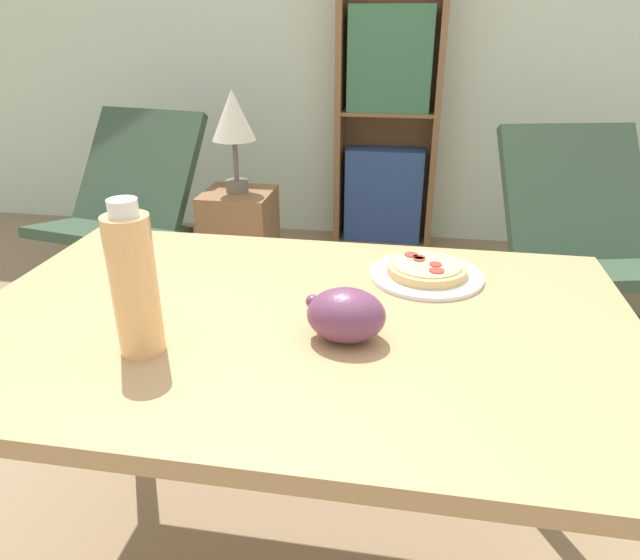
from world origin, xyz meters
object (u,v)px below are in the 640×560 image
bookshelf (387,124)px  side_table (241,241)px  lounge_chair_near (127,238)px  grape_bunch (346,315)px  drink_bottle (134,283)px  pizza_on_plate (426,272)px  lounge_chair_far (579,275)px  table_lamp (233,120)px

bookshelf → side_table: bookshelf is taller
lounge_chair_near → bookshelf: bearing=47.2°
grape_bunch → bookshelf: size_ratio=0.09×
lounge_chair_near → side_table: (0.57, 0.12, -0.03)m
drink_bottle → lounge_chair_near: (-0.98, 1.73, -0.61)m
side_table → pizza_on_plate: bearing=-58.0°
lounge_chair_far → side_table: 1.62m
lounge_chair_near → lounge_chair_far: same height
bookshelf → pizza_on_plate: bearing=-84.4°
bookshelf → table_lamp: 1.07m
lounge_chair_far → bookshelf: size_ratio=0.55×
grape_bunch → table_lamp: (-0.76, 1.76, 0.05)m
pizza_on_plate → table_lamp: 1.71m
grape_bunch → lounge_chair_near: (-1.33, 1.63, -0.53)m
lounge_chair_near → lounge_chair_far: bearing=7.6°
bookshelf → table_lamp: size_ratio=3.29×
bookshelf → table_lamp: (-0.68, -0.81, 0.13)m
drink_bottle → bookshelf: 2.68m
lounge_chair_near → bookshelf: bookshelf is taller
pizza_on_plate → lounge_chair_near: 2.05m
lounge_chair_near → bookshelf: size_ratio=0.55×
side_table → lounge_chair_far: bearing=-8.3°
lounge_chair_near → bookshelf: 1.62m
bookshelf → side_table: bearing=-130.3°
lounge_chair_far → lounge_chair_near: bearing=163.7°
pizza_on_plate → lounge_chair_far: bearing=60.3°
grape_bunch → bookshelf: bookshelf is taller
grape_bunch → side_table: bearing=113.5°
grape_bunch → lounge_chair_near: bearing=129.1°
lounge_chair_far → grape_bunch: bearing=-132.3°
drink_bottle → bookshelf: size_ratio=0.17×
side_table → table_lamp: 0.61m
grape_bunch → lounge_chair_far: lounge_chair_far is taller
bookshelf → side_table: 1.16m
pizza_on_plate → grape_bunch: size_ratio=1.73×
drink_bottle → side_table: size_ratio=0.53×
drink_bottle → table_lamp: bearing=102.6°
drink_bottle → side_table: 2.00m
pizza_on_plate → side_table: bearing=122.0°
drink_bottle → bookshelf: bearing=84.2°
lounge_chair_near → table_lamp: 0.82m
grape_bunch → side_table: grape_bunch is taller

